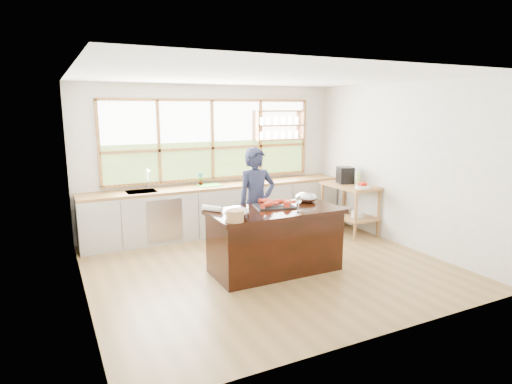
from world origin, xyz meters
TOP-DOWN VIEW (x-y plane):
  - ground_plane at (0.00, 0.00)m, footprint 5.00×5.00m
  - room_shell at (0.02, 0.51)m, footprint 5.02×4.52m
  - back_counter at (-0.02, 1.94)m, footprint 4.90×0.63m
  - right_shelf_unit at (2.19, 0.89)m, footprint 0.62×1.10m
  - island at (0.00, -0.20)m, footprint 1.85×0.90m
  - cook at (0.04, 0.46)m, footprint 0.63×0.42m
  - potted_plant at (-0.33, 2.00)m, footprint 0.15×0.11m
  - cutting_board at (-0.18, 1.94)m, footprint 0.41×0.31m
  - espresso_machine at (2.19, 1.06)m, footprint 0.34×0.35m
  - wine_bottle at (2.24, 0.75)m, footprint 0.07×0.07m
  - fruit_bowl at (2.14, 0.50)m, footprint 0.26×0.26m
  - slate_board at (0.07, -0.05)m, footprint 0.62×0.51m
  - lobster_pile at (0.09, -0.06)m, footprint 0.52×0.44m
  - mixing_bowl_left at (-0.66, -0.36)m, footprint 0.33×0.33m
  - mixing_bowl_right at (0.65, 0.01)m, footprint 0.33×0.33m
  - wine_glass at (0.20, -0.48)m, footprint 0.08×0.08m
  - wicker_basket at (-0.76, -0.54)m, footprint 0.23×0.23m
  - parchment_roll at (-0.83, 0.09)m, footprint 0.24×0.29m

SIDE VIEW (x-z plane):
  - ground_plane at x=0.00m, z-range 0.00..0.00m
  - island at x=0.00m, z-range 0.00..0.90m
  - back_counter at x=-0.02m, z-range 0.00..0.90m
  - right_shelf_unit at x=2.19m, z-range 0.15..1.05m
  - cook at x=0.04m, z-range 0.00..1.71m
  - cutting_board at x=-0.18m, z-range 0.90..0.91m
  - slate_board at x=0.07m, z-range 0.90..0.92m
  - parchment_roll at x=-0.83m, z-range 0.90..0.98m
  - fruit_bowl at x=2.14m, z-range 0.89..1.00m
  - lobster_pile at x=0.09m, z-range 0.92..1.00m
  - mixing_bowl_right at x=0.65m, z-range 0.89..1.05m
  - mixing_bowl_left at x=-0.66m, z-range 0.89..1.05m
  - wicker_basket at x=-0.76m, z-range 0.90..1.04m
  - potted_plant at x=-0.33m, z-range 0.90..1.15m
  - wine_bottle at x=2.24m, z-range 0.90..1.16m
  - espresso_machine at x=2.19m, z-range 0.90..1.20m
  - wine_glass at x=0.20m, z-range 0.95..1.17m
  - room_shell at x=0.02m, z-range 0.40..3.11m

